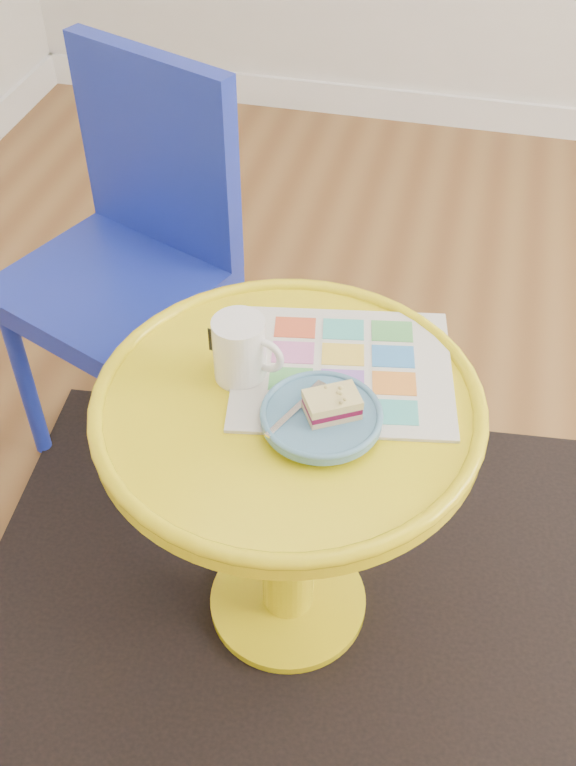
% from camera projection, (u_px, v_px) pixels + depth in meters
% --- Properties ---
extents(floor, '(4.00, 4.00, 0.00)m').
position_uv_depth(floor, '(516.00, 564.00, 1.84)').
color(floor, brown).
rests_on(floor, ground).
extents(room_walls, '(4.00, 4.00, 4.00)m').
position_uv_depth(room_walls, '(211.00, 230.00, 2.67)').
color(room_walls, silver).
rests_on(room_walls, ground).
extents(rug, '(1.40, 1.22, 0.01)m').
position_uv_depth(rug, '(288.00, 603.00, 1.77)').
color(rug, black).
rests_on(rug, ground).
extents(side_table, '(0.63, 0.63, 0.60)m').
position_uv_depth(side_table, '(288.00, 470.00, 1.48)').
color(side_table, yellow).
rests_on(side_table, ground).
extents(chair, '(0.52, 0.52, 0.91)m').
position_uv_depth(chair, '(131.00, 249.00, 1.80)').
color(chair, '#1929A2').
rests_on(chair, ground).
extents(newspaper, '(0.41, 0.36, 0.01)m').
position_uv_depth(newspaper, '(343.00, 369.00, 1.41)').
color(newspaper, silver).
rests_on(newspaper, side_table).
extents(mug, '(0.12, 0.09, 0.11)m').
position_uv_depth(mug, '(241.00, 348.00, 1.36)').
color(mug, white).
rests_on(mug, side_table).
extents(plate, '(0.19, 0.19, 0.02)m').
position_uv_depth(plate, '(321.00, 417.00, 1.31)').
color(plate, teal).
rests_on(plate, newspaper).
extents(cake_slice, '(0.10, 0.09, 0.04)m').
position_uv_depth(cake_slice, '(332.00, 404.00, 1.29)').
color(cake_slice, '#D3BC8C').
rests_on(cake_slice, plate).
extents(fork, '(0.07, 0.14, 0.00)m').
position_uv_depth(fork, '(299.00, 407.00, 1.31)').
color(fork, silver).
rests_on(fork, plate).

